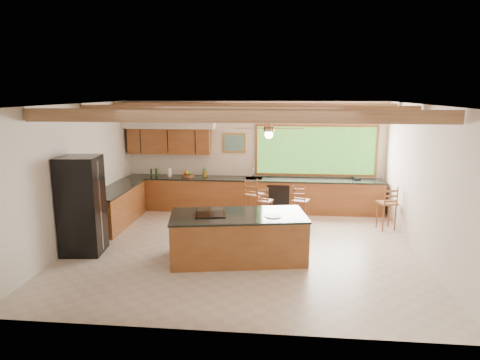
# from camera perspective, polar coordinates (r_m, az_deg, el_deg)

# --- Properties ---
(ground) EXTENTS (7.20, 7.20, 0.00)m
(ground) POSITION_cam_1_polar(r_m,az_deg,el_deg) (9.18, 0.39, -9.02)
(ground) COLOR #C0AE9F
(ground) RESTS_ON ground
(room_shell) EXTENTS (7.27, 6.54, 3.02)m
(room_shell) POSITION_cam_1_polar(r_m,az_deg,el_deg) (9.31, -0.25, 5.32)
(room_shell) COLOR beige
(room_shell) RESTS_ON ground
(counter_run) EXTENTS (7.12, 3.10, 1.22)m
(counter_run) POSITION_cam_1_polar(r_m,az_deg,el_deg) (11.53, -2.50, -2.29)
(counter_run) COLOR brown
(counter_run) RESTS_ON ground
(island) EXTENTS (2.79, 1.66, 0.93)m
(island) POSITION_cam_1_polar(r_m,az_deg,el_deg) (8.46, -0.25, -7.57)
(island) COLOR brown
(island) RESTS_ON ground
(refrigerator) EXTENTS (0.85, 0.83, 2.00)m
(refrigerator) POSITION_cam_1_polar(r_m,az_deg,el_deg) (9.21, -20.36, -3.19)
(refrigerator) COLOR black
(refrigerator) RESTS_ON ground
(bar_stool_a) EXTENTS (0.53, 0.53, 1.16)m
(bar_stool_a) POSITION_cam_1_polar(r_m,az_deg,el_deg) (10.77, 1.86, -2.09)
(bar_stool_a) COLOR brown
(bar_stool_a) RESTS_ON ground
(bar_stool_b) EXTENTS (0.44, 0.44, 0.96)m
(bar_stool_b) POSITION_cam_1_polar(r_m,az_deg,el_deg) (10.63, 3.31, -2.91)
(bar_stool_b) COLOR brown
(bar_stool_b) RESTS_ON ground
(bar_stool_c) EXTENTS (0.47, 0.47, 1.02)m
(bar_stool_c) POSITION_cam_1_polar(r_m,az_deg,el_deg) (10.61, 8.16, -2.86)
(bar_stool_c) COLOR brown
(bar_stool_c) RESTS_ON ground
(bar_stool_d) EXTENTS (0.48, 0.48, 1.08)m
(bar_stool_d) POSITION_cam_1_polar(r_m,az_deg,el_deg) (10.72, 19.08, -3.03)
(bar_stool_d) COLOR brown
(bar_stool_d) RESTS_ON ground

